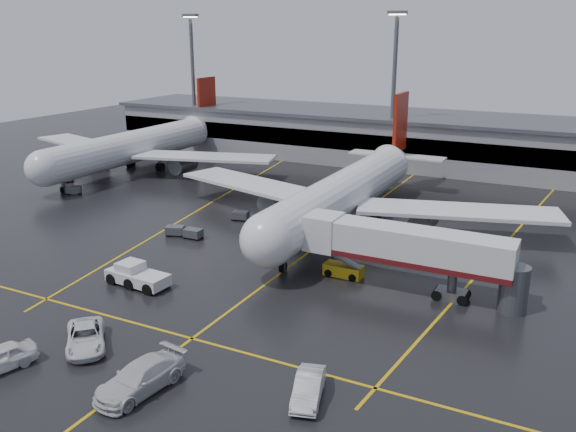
% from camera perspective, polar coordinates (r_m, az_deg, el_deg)
% --- Properties ---
extents(ground, '(220.00, 220.00, 0.00)m').
position_cam_1_polar(ground, '(64.62, 2.39, -3.16)').
color(ground, black).
rests_on(ground, ground).
extents(apron_line_centre, '(0.25, 90.00, 0.02)m').
position_cam_1_polar(apron_line_centre, '(64.62, 2.39, -3.15)').
color(apron_line_centre, gold).
rests_on(apron_line_centre, ground).
extents(apron_line_stop, '(60.00, 0.25, 0.02)m').
position_cam_1_polar(apron_line_stop, '(47.25, -9.08, -11.40)').
color(apron_line_stop, gold).
rests_on(apron_line_stop, ground).
extents(apron_line_left, '(9.99, 69.35, 0.02)m').
position_cam_1_polar(apron_line_left, '(82.36, -7.38, 1.22)').
color(apron_line_left, gold).
rests_on(apron_line_left, ground).
extents(apron_line_right, '(7.57, 69.64, 0.02)m').
position_cam_1_polar(apron_line_right, '(69.27, 19.65, -2.76)').
color(apron_line_right, gold).
rests_on(apron_line_right, ground).
extents(terminal, '(122.00, 19.00, 8.60)m').
position_cam_1_polar(terminal, '(107.64, 13.24, 7.02)').
color(terminal, gray).
rests_on(terminal, ground).
extents(light_mast_left, '(3.00, 1.20, 25.45)m').
position_cam_1_polar(light_mast_left, '(120.08, -9.01, 13.16)').
color(light_mast_left, '#595B60').
rests_on(light_mast_left, ground).
extents(light_mast_mid, '(3.00, 1.20, 25.45)m').
position_cam_1_polar(light_mast_mid, '(102.03, 10.01, 12.44)').
color(light_mast_mid, '#595B60').
rests_on(light_mast_mid, ground).
extents(main_airliner, '(48.80, 45.60, 14.10)m').
position_cam_1_polar(main_airliner, '(71.89, 5.67, 2.40)').
color(main_airliner, silver).
rests_on(main_airliner, ground).
extents(second_airliner, '(48.80, 45.60, 14.10)m').
position_cam_1_polar(second_airliner, '(103.65, -13.97, 6.53)').
color(second_airliner, silver).
rests_on(second_airliner, ground).
extents(jet_bridge, '(19.90, 3.40, 6.05)m').
position_cam_1_polar(jet_bridge, '(54.16, 11.24, -3.15)').
color(jet_bridge, silver).
rests_on(jet_bridge, ground).
extents(pushback_tractor, '(6.26, 3.01, 2.18)m').
position_cam_1_polar(pushback_tractor, '(57.20, -14.16, -5.54)').
color(pushback_tractor, silver).
rests_on(pushback_tractor, ground).
extents(belt_loader, '(3.74, 1.82, 2.35)m').
position_cam_1_polar(belt_loader, '(57.80, 5.28, -5.13)').
color(belt_loader, gold).
rests_on(belt_loader, ground).
extents(service_van_a, '(5.98, 6.03, 1.61)m').
position_cam_1_polar(service_van_a, '(47.60, -18.63, -10.83)').
color(service_van_a, silver).
rests_on(service_van_a, ground).
extents(service_van_b, '(3.55, 6.88, 1.91)m').
position_cam_1_polar(service_van_b, '(41.38, -13.86, -14.66)').
color(service_van_b, silver).
rests_on(service_van_b, ground).
extents(service_van_c, '(2.97, 5.07, 1.58)m').
position_cam_1_polar(service_van_c, '(39.62, 1.94, -15.95)').
color(service_van_c, silver).
rests_on(service_van_c, ground).
extents(baggage_cart_a, '(2.02, 1.34, 1.12)m').
position_cam_1_polar(baggage_cart_a, '(68.51, -8.98, -1.61)').
color(baggage_cart_a, '#595B60').
rests_on(baggage_cart_a, ground).
extents(baggage_cart_b, '(2.32, 1.91, 1.12)m').
position_cam_1_polar(baggage_cart_b, '(69.84, -10.66, -1.34)').
color(baggage_cart_b, '#595B60').
rests_on(baggage_cart_b, ground).
extents(baggage_cart_c, '(2.24, 1.71, 1.12)m').
position_cam_1_polar(baggage_cart_c, '(74.45, -4.54, 0.08)').
color(baggage_cart_c, '#595B60').
rests_on(baggage_cart_c, ground).
extents(baggage_cart_d, '(2.34, 1.95, 1.12)m').
position_cam_1_polar(baggage_cart_d, '(99.43, -20.23, 3.43)').
color(baggage_cart_d, '#595B60').
rests_on(baggage_cart_d, ground).
extents(baggage_cart_e, '(2.38, 2.24, 1.12)m').
position_cam_1_polar(baggage_cart_e, '(91.54, -19.65, 2.37)').
color(baggage_cart_e, '#595B60').
rests_on(baggage_cart_e, ground).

